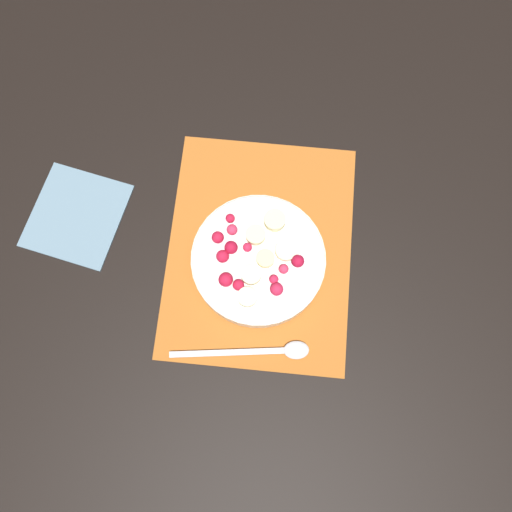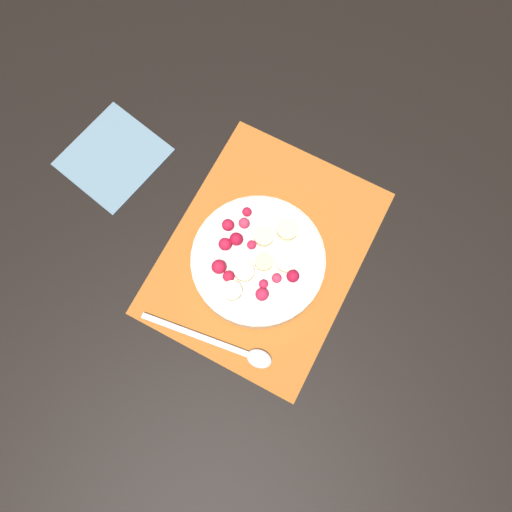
{
  "view_description": "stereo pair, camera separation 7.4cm",
  "coord_description": "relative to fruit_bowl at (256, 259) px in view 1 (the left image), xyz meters",
  "views": [
    {
      "loc": [
        -0.21,
        -0.01,
        0.76
      ],
      "look_at": [
        -0.02,
        0.0,
        0.05
      ],
      "focal_mm": 35.0,
      "sensor_mm": 36.0,
      "label": 1
    },
    {
      "loc": [
        -0.19,
        -0.09,
        0.76
      ],
      "look_at": [
        -0.02,
        0.0,
        0.05
      ],
      "focal_mm": 35.0,
      "sensor_mm": 36.0,
      "label": 2
    }
  ],
  "objects": [
    {
      "name": "placemat",
      "position": [
        0.02,
        -0.0,
        -0.02
      ],
      "size": [
        0.37,
        0.29,
        0.01
      ],
      "color": "#B26023",
      "rests_on": "ground_plane"
    },
    {
      "name": "spoon",
      "position": [
        -0.13,
        -0.03,
        -0.02
      ],
      "size": [
        0.05,
        0.21,
        0.01
      ],
      "rotation": [
        0.0,
        0.0,
        4.84
      ],
      "color": "silver",
      "rests_on": "placemat"
    },
    {
      "name": "ground_plane",
      "position": [
        0.02,
        -0.0,
        -0.03
      ],
      "size": [
        3.0,
        3.0,
        0.0
      ],
      "primitive_type": "plane",
      "color": "black"
    },
    {
      "name": "napkin",
      "position": [
        0.05,
        0.3,
        -0.02
      ],
      "size": [
        0.18,
        0.17,
        0.01
      ],
      "color": "slate",
      "rests_on": "ground_plane"
    },
    {
      "name": "fruit_bowl",
      "position": [
        0.0,
        0.0,
        0.0
      ],
      "size": [
        0.2,
        0.2,
        0.06
      ],
      "color": "silver",
      "rests_on": "placemat"
    }
  ]
}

